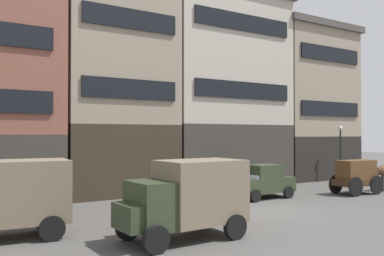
{
  "coord_description": "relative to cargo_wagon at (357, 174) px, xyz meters",
  "views": [
    {
      "loc": [
        -12.85,
        -14.19,
        3.5
      ],
      "look_at": [
        -2.7,
        1.92,
        3.79
      ],
      "focal_mm": 38.76,
      "sensor_mm": 36.0,
      "label": 1
    }
  ],
  "objects": [
    {
      "name": "building_far_right",
      "position": [
        4.5,
        8.39,
        4.98
      ],
      "size": [
        8.0,
        6.17,
        12.17
      ],
      "color": "black",
      "rests_on": "ground_plane"
    },
    {
      "name": "streetlamp_curbside",
      "position": [
        4.42,
        4.59,
        1.52
      ],
      "size": [
        0.32,
        0.32,
        4.12
      ],
      "color": "black",
      "rests_on": "ground_plane"
    },
    {
      "name": "cargo_wagon",
      "position": [
        0.0,
        0.0,
        0.0
      ],
      "size": [
        2.97,
        1.64,
        1.98
      ],
      "color": "#3D2819",
      "rests_on": "ground_plane"
    },
    {
      "name": "building_center_left",
      "position": [
        -11.88,
        8.39,
        6.95
      ],
      "size": [
        7.04,
        6.17,
        16.11
      ],
      "color": "#33281E",
      "rests_on": "ground_plane"
    },
    {
      "name": "building_center_right",
      "position": [
        -3.93,
        8.39,
        5.64
      ],
      "size": [
        9.57,
        6.17,
        13.49
      ],
      "color": "#38332D",
      "rests_on": "ground_plane"
    },
    {
      "name": "pedestrian_officer",
      "position": [
        3.92,
        1.92,
        -0.17
      ],
      "size": [
        0.49,
        0.49,
        1.79
      ],
      "color": "black",
      "rests_on": "ground_plane"
    },
    {
      "name": "delivery_truck_far",
      "position": [
        -19.0,
        -0.41,
        0.28
      ],
      "size": [
        4.48,
        2.45,
        2.62
      ],
      "color": "#2D3823",
      "rests_on": "ground_plane"
    },
    {
      "name": "delivery_truck_near",
      "position": [
        -13.91,
        -3.58,
        0.28
      ],
      "size": [
        4.4,
        2.24,
        2.62
      ],
      "color": "#2D3823",
      "rests_on": "ground_plane"
    },
    {
      "name": "fire_hydrant_curbside",
      "position": [
        5.9,
        3.95,
        -0.72
      ],
      "size": [
        0.24,
        0.24,
        0.83
      ],
      "color": "maroon",
      "rests_on": "ground_plane"
    },
    {
      "name": "sedan_dark",
      "position": [
        -5.76,
        1.77,
        -0.23
      ],
      "size": [
        3.73,
        1.92,
        1.83
      ],
      "color": "#2D3823",
      "rests_on": "ground_plane"
    },
    {
      "name": "ground_plane",
      "position": [
        -8.27,
        -1.21,
        -1.15
      ],
      "size": [
        120.0,
        120.0,
        0.0
      ],
      "primitive_type": "plane",
      "color": "#4C4947"
    }
  ]
}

